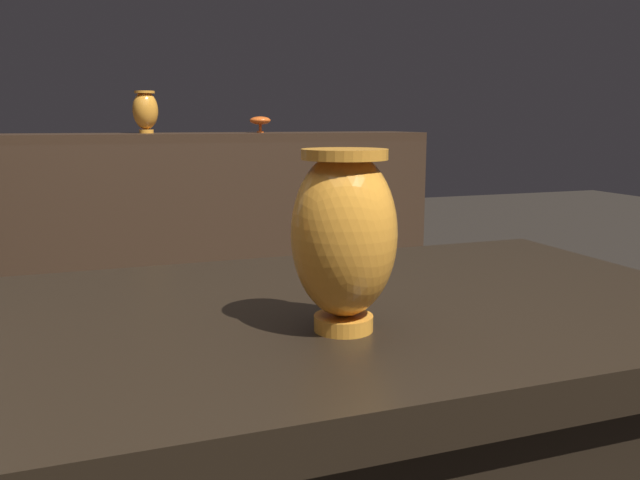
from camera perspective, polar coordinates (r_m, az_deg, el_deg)
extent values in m
cube|color=black|center=(0.86, -1.86, -7.59)|extent=(1.20, 0.64, 0.05)
cube|color=#382619|center=(3.05, -14.67, -0.55)|extent=(2.60, 0.40, 0.95)
cube|color=#382619|center=(2.99, -15.12, 8.79)|extent=(2.60, 0.40, 0.04)
cylinder|color=orange|center=(0.76, 2.11, -7.37)|extent=(0.07, 0.07, 0.02)
ellipsoid|color=orange|center=(0.74, 2.16, 0.49)|extent=(0.12, 0.12, 0.19)
cylinder|color=orange|center=(0.73, 2.21, 7.66)|extent=(0.10, 0.10, 0.01)
cylinder|color=orange|center=(3.05, -15.24, 9.34)|extent=(0.06, 0.06, 0.02)
ellipsoid|color=orange|center=(3.05, -15.32, 11.09)|extent=(0.11, 0.11, 0.17)
cylinder|color=orange|center=(3.05, -15.40, 12.61)|extent=(0.09, 0.09, 0.01)
cylinder|color=#E55B1E|center=(3.08, -5.35, 9.58)|extent=(0.03, 0.03, 0.01)
cylinder|color=#E55B1E|center=(3.08, -5.35, 9.93)|extent=(0.01, 0.01, 0.03)
ellipsoid|color=#E55B1E|center=(3.08, -5.37, 10.57)|extent=(0.10, 0.10, 0.04)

